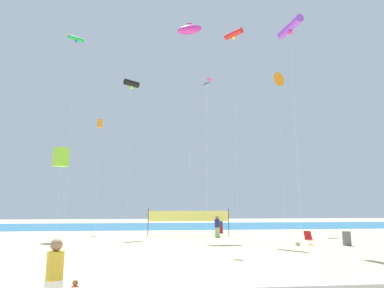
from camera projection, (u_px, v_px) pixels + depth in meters
name	position (u px, v px, depth m)	size (l,w,h in m)	color
ground_plane	(179.00, 254.00, 18.92)	(120.00, 120.00, 0.00)	#D1BC89
ocean_band	(161.00, 226.00, 48.35)	(120.00, 20.00, 0.01)	#1E6B99
mother_figure	(55.00, 274.00, 8.26)	(0.40, 0.40, 1.73)	white
beachgoer_navy_shirt	(217.00, 226.00, 29.64)	(0.42, 0.42, 1.83)	#99B28C
beachgoer_charcoal_shirt	(221.00, 225.00, 34.39)	(0.36, 0.36, 1.57)	maroon
folding_beach_chair	(309.00, 237.00, 23.84)	(0.52, 0.65, 0.89)	red
trash_barrel	(347.00, 238.00, 23.17)	(0.55, 0.55, 0.92)	#595960
volleyball_net	(189.00, 217.00, 31.26)	(7.26, 0.54, 2.40)	#4C4C51
beach_handbag	(298.00, 244.00, 23.06)	(0.28, 0.14, 0.23)	#99B28C
kite_green_tube	(76.00, 40.00, 37.25)	(1.62, 1.24, 20.40)	silver
kite_lime_box	(61.00, 157.00, 28.25)	(1.32, 1.32, 7.23)	silver
kite_magenta_diamond	(210.00, 84.00, 37.91)	(0.64, 0.65, 16.39)	silver
kite_magenta_inflatable	(190.00, 30.00, 35.76)	(2.92, 1.35, 21.19)	silver
kite_black_diamond	(206.00, 87.00, 23.27)	(0.63, 0.63, 10.83)	silver
kite_violet_tube	(290.00, 28.00, 24.71)	(0.95, 2.65, 15.30)	silver
kite_orange_box	(100.00, 124.00, 37.86)	(0.61, 0.61, 11.86)	silver
kite_orange_delta	(278.00, 80.00, 39.09)	(1.59, 0.90, 17.36)	silver
kite_red_tube	(234.00, 35.00, 31.24)	(1.48, 1.81, 17.99)	silver
kite_black_tube	(132.00, 84.00, 34.63)	(1.59, 1.38, 14.89)	silver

